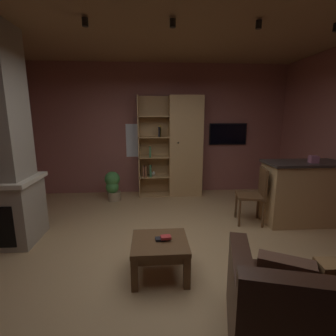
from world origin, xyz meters
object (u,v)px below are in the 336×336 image
bookshelf_cabinet (181,147)px  potted_floor_plant (113,185)px  leather_couch (334,321)px  wall_mounted_tv (228,134)px  tissue_box (314,159)px  table_book_0 (160,239)px  kitchen_bar_counter (311,192)px  table_book_1 (166,237)px  dining_chair (255,192)px  coffee_table (160,248)px

bookshelf_cabinet → potted_floor_plant: (-1.45, -0.32, -0.73)m
leather_couch → wall_mounted_tv: size_ratio=1.94×
tissue_box → bookshelf_cabinet: bearing=136.3°
table_book_0 → potted_floor_plant: (-0.88, 2.53, -0.09)m
leather_couch → wall_mounted_tv: wall_mounted_tv is taller
kitchen_bar_counter → table_book_1: (-2.44, -1.21, -0.07)m
tissue_box → table_book_1: size_ratio=1.08×
potted_floor_plant → wall_mounted_tv: size_ratio=0.72×
dining_chair → potted_floor_plant: dining_chair is taller
tissue_box → wall_mounted_tv: wall_mounted_tv is taller
tissue_box → potted_floor_plant: 3.66m
leather_couch → dining_chair: 2.36m
leather_couch → wall_mounted_tv: 4.29m
leather_couch → table_book_1: size_ratio=14.83×
bookshelf_cabinet → leather_couch: bearing=-81.1°
bookshelf_cabinet → wall_mounted_tv: bearing=10.9°
dining_chair → table_book_0: bearing=-142.0°
table_book_1 → tissue_box: bearing=25.4°
bookshelf_cabinet → kitchen_bar_counter: bearing=-40.8°
bookshelf_cabinet → tissue_box: (1.83, -1.75, 0.02)m
bookshelf_cabinet → potted_floor_plant: size_ratio=3.52×
wall_mounted_tv → coffee_table: bearing=-118.5°
table_book_0 → table_book_1: 0.07m
bookshelf_cabinet → wall_mounted_tv: (1.09, 0.21, 0.26)m
kitchen_bar_counter → potted_floor_plant: (-3.38, 1.33, -0.19)m
table_book_0 → wall_mounted_tv: 3.60m
table_book_0 → table_book_1: (0.06, -0.01, 0.03)m
kitchen_bar_counter → table_book_1: 2.72m
leather_couch → dining_chair: bearing=80.2°
table_book_0 → kitchen_bar_counter: bearing=25.5°
bookshelf_cabinet → coffee_table: size_ratio=3.53×
table_book_1 → wall_mounted_tv: 3.58m
table_book_0 → potted_floor_plant: size_ratio=0.18×
kitchen_bar_counter → table_book_0: 2.77m
leather_couch → kitchen_bar_counter: bearing=60.0°
bookshelf_cabinet → table_book_0: bearing=-101.4°
dining_chair → wall_mounted_tv: 1.99m
coffee_table → table_book_1: size_ratio=5.48×
tissue_box → table_book_0: bearing=-155.4°
table_book_1 → potted_floor_plant: bearing=110.2°
tissue_box → table_book_0: tissue_box is taller
potted_floor_plant → table_book_1: bearing=-69.8°
kitchen_bar_counter → dining_chair: kitchen_bar_counter is taller
tissue_box → table_book_1: tissue_box is taller
table_book_0 → bookshelf_cabinet: bearing=78.6°
table_book_0 → leather_couch: bearing=-42.0°
kitchen_bar_counter → wall_mounted_tv: size_ratio=1.82×
potted_floor_plant → wall_mounted_tv: 2.78m
coffee_table → potted_floor_plant: (-0.87, 2.54, 0.01)m
tissue_box → leather_couch: size_ratio=0.07×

